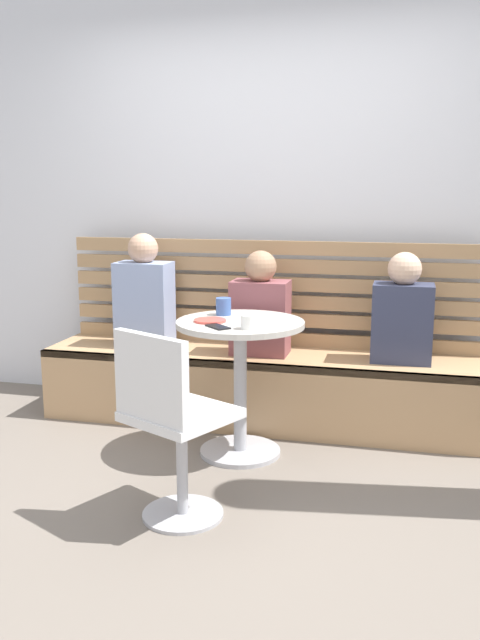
% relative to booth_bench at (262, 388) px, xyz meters
% --- Properties ---
extents(ground, '(8.00, 8.00, 0.00)m').
position_rel_booth_bench_xyz_m(ground, '(0.00, -1.20, -0.22)').
color(ground, '#70665B').
extents(back_wall, '(5.20, 0.10, 2.90)m').
position_rel_booth_bench_xyz_m(back_wall, '(0.00, 0.44, 1.23)').
color(back_wall, silver).
rests_on(back_wall, ground).
extents(booth_bench, '(2.70, 0.52, 0.44)m').
position_rel_booth_bench_xyz_m(booth_bench, '(0.00, 0.00, 0.00)').
color(booth_bench, tan).
rests_on(booth_bench, ground).
extents(booth_backrest, '(2.65, 0.04, 0.67)m').
position_rel_booth_bench_xyz_m(booth_backrest, '(0.00, 0.24, 0.56)').
color(booth_backrest, '#A68157').
rests_on(booth_backrest, booth_bench).
extents(cafe_table, '(0.68, 0.68, 0.74)m').
position_rel_booth_bench_xyz_m(cafe_table, '(-0.01, -0.51, 0.30)').
color(cafe_table, '#ADADB2').
rests_on(cafe_table, ground).
extents(white_chair, '(0.54, 0.54, 0.85)m').
position_rel_booth_bench_xyz_m(white_chair, '(-0.12, -1.32, 0.24)').
color(white_chair, '#ADADB2').
rests_on(white_chair, ground).
extents(person_adult, '(0.34, 0.22, 0.71)m').
position_rel_booth_bench_xyz_m(person_adult, '(-0.77, 0.04, 0.54)').
color(person_adult, '#8C9EC6').
rests_on(person_adult, booth_bench).
extents(person_child_left, '(0.34, 0.22, 0.63)m').
position_rel_booth_bench_xyz_m(person_child_left, '(-0.01, -0.01, 0.49)').
color(person_child_left, brown).
rests_on(person_child_left, booth_bench).
extents(person_child_middle, '(0.34, 0.22, 0.63)m').
position_rel_booth_bench_xyz_m(person_child_middle, '(0.82, 0.01, 0.50)').
color(person_child_middle, '#333851').
rests_on(person_child_middle, booth_bench).
extents(cup_ceramic_white, '(0.08, 0.08, 0.07)m').
position_rel_booth_bench_xyz_m(cup_ceramic_white, '(0.08, -0.70, 0.55)').
color(cup_ceramic_white, white).
rests_on(cup_ceramic_white, cafe_table).
extents(cup_mug_blue, '(0.08, 0.08, 0.09)m').
position_rel_booth_bench_xyz_m(cup_mug_blue, '(-0.14, -0.37, 0.57)').
color(cup_mug_blue, '#3D5B9E').
rests_on(cup_mug_blue, cafe_table).
extents(plate_small, '(0.17, 0.17, 0.01)m').
position_rel_booth_bench_xyz_m(plate_small, '(-0.16, -0.57, 0.52)').
color(plate_small, '#DB4C42').
rests_on(plate_small, cafe_table).
extents(phone_on_table, '(0.15, 0.15, 0.01)m').
position_rel_booth_bench_xyz_m(phone_on_table, '(-0.08, -0.71, 0.52)').
color(phone_on_table, black).
rests_on(phone_on_table, cafe_table).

